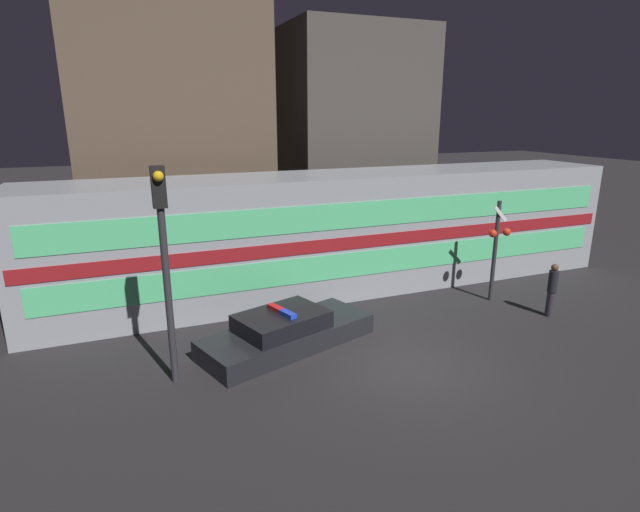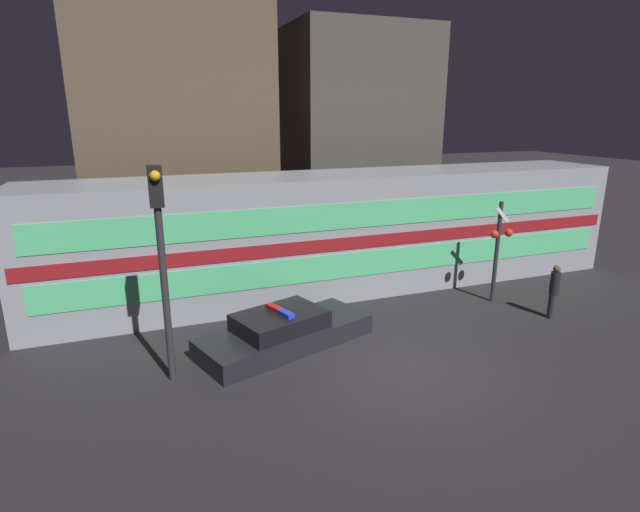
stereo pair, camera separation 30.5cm
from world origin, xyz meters
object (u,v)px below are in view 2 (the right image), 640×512
Objects in this scene: police_car at (285,332)px; pedestrian at (554,291)px; train at (346,232)px; crossing_signal_near at (498,245)px; traffic_light_corner at (161,250)px.

pedestrian is at bearing -25.72° from police_car.
crossing_signal_near is (4.13, -3.20, -0.10)m from train.
pedestrian is 11.74m from traffic_light_corner.
train is 6.13× the size of crossing_signal_near.
train reaches higher than crossing_signal_near.
police_car is at bearing 172.75° from pedestrian.
train is 8.18m from traffic_light_corner.
crossing_signal_near is at bearing 7.97° from traffic_light_corner.
traffic_light_corner reaches higher than police_car.
crossing_signal_near is 0.67× the size of traffic_light_corner.
train is at bearing 142.28° from crossing_signal_near.
police_car is at bearing 14.42° from traffic_light_corner.
pedestrian is 2.24m from crossing_signal_near.
train is 7.10m from pedestrian.
train is at bearing 35.49° from traffic_light_corner.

